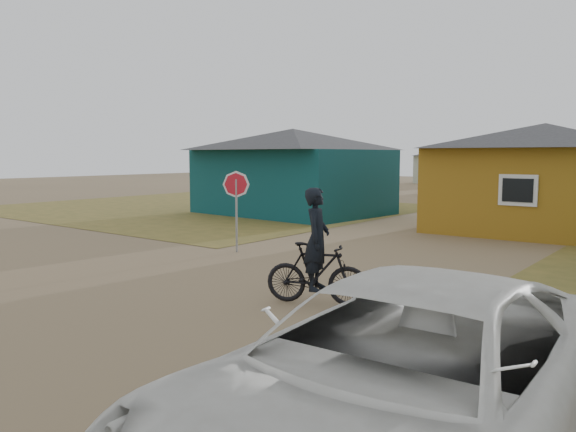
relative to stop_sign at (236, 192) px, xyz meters
The scene contains 9 objects.
ground 5.38m from the stop_sign, 51.30° to the right, with size 120.00×120.00×0.00m, color #836B4B.
grass_nw 14.18m from the stop_sign, 140.16° to the left, with size 20.00×18.00×0.00m, color olive.
house_teal 10.91m from the stop_sign, 119.16° to the left, with size 8.93×7.08×4.00m.
house_yellow 11.52m from the stop_sign, 60.40° to the left, with size 7.72×6.76×3.90m.
house_pale_west 30.15m from the stop_sign, 95.35° to the left, with size 7.04×6.15×3.60m.
house_pale_north 43.39m from the stop_sign, 104.43° to the left, with size 6.28×5.81×3.40m.
stop_sign is the anchor object (origin of this frame).
cyclist 6.03m from the stop_sign, 32.30° to the right, with size 1.98×1.23×2.17m.
vehicle 11.56m from the stop_sign, 39.71° to the right, with size 2.78×6.02×1.67m, color white.
Camera 1 is at (7.73, -7.58, 2.76)m, focal length 35.00 mm.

